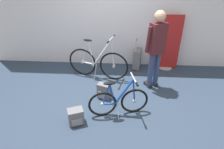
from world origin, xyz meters
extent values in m
plane|color=#2D3D51|center=(0.00, 0.00, 0.00)|extent=(6.80, 6.80, 0.00)
cube|color=silver|center=(0.00, 1.88, 1.55)|extent=(6.80, 0.10, 3.09)
cylinder|color=#B7B7BC|center=(1.48, 1.66, 0.01)|extent=(0.36, 0.36, 0.02)
cube|color=#A51E1E|center=(1.48, 1.66, 0.73)|extent=(0.60, 0.02, 1.41)
torus|color=black|center=(0.55, -0.26, 0.26)|extent=(0.52, 0.16, 0.52)
cylinder|color=#B7B7BC|center=(0.55, -0.26, 0.26)|extent=(0.07, 0.06, 0.06)
torus|color=black|center=(-0.03, -0.40, 0.26)|extent=(0.52, 0.16, 0.52)
cylinder|color=#B7B7BC|center=(-0.03, -0.40, 0.26)|extent=(0.07, 0.06, 0.06)
cylinder|color=#1947B2|center=(0.08, -0.37, 0.25)|extent=(0.23, 0.09, 0.05)
cylinder|color=#1947B2|center=(0.35, -0.31, 0.49)|extent=(0.36, 0.12, 0.51)
cylinder|color=#1947B2|center=(0.14, -0.36, 0.46)|extent=(0.14, 0.07, 0.44)
cylinder|color=#1947B2|center=(0.08, -0.37, 0.25)|extent=(0.23, 0.08, 0.04)
cylinder|color=#1947B2|center=(0.53, -0.27, 0.49)|extent=(0.08, 0.05, 0.47)
cylinder|color=#1947B2|center=(0.03, -0.38, 0.47)|extent=(0.15, 0.06, 0.42)
ellipsoid|color=black|center=(0.10, -0.37, 0.70)|extent=(0.23, 0.14, 0.05)
cylinder|color=#B7B7BC|center=(0.51, -0.27, 0.75)|extent=(0.03, 0.03, 0.04)
cylinder|color=#B7B7BC|center=(0.51, -0.27, 0.77)|extent=(0.13, 0.43, 0.03)
cylinder|color=black|center=(0.56, -0.49, 0.77)|extent=(0.06, 0.10, 0.04)
cylinder|color=black|center=(0.46, -0.06, 0.77)|extent=(0.06, 0.10, 0.04)
cylinder|color=#B7B7BC|center=(0.19, -0.35, 0.25)|extent=(0.14, 0.05, 0.14)
cylinder|color=#B7B7BC|center=(0.25, -0.42, 0.12)|extent=(0.06, 0.19, 0.24)
torus|color=black|center=(0.10, 0.95, 0.36)|extent=(0.70, 0.20, 0.71)
cylinder|color=#B7B7BC|center=(0.10, 0.95, 0.36)|extent=(0.07, 0.06, 0.06)
torus|color=black|center=(-0.70, 1.14, 0.36)|extent=(0.70, 0.20, 0.71)
cylinder|color=#B7B7BC|center=(-0.70, 1.14, 0.36)|extent=(0.07, 0.06, 0.06)
cylinder|color=silver|center=(-0.54, 1.10, 0.35)|extent=(0.31, 0.11, 0.05)
cylinder|color=silver|center=(-0.18, 1.01, 0.67)|extent=(0.47, 0.15, 0.68)
cylinder|color=silver|center=(-0.46, 1.08, 0.63)|extent=(0.17, 0.07, 0.59)
cylinder|color=silver|center=(-0.54, 1.10, 0.35)|extent=(0.31, 0.10, 0.04)
cylinder|color=silver|center=(0.07, 0.96, 0.68)|extent=(0.10, 0.05, 0.64)
cylinder|color=silver|center=(-0.61, 1.11, 0.64)|extent=(0.20, 0.07, 0.58)
ellipsoid|color=black|center=(-0.52, 1.09, 0.94)|extent=(0.23, 0.14, 0.05)
cylinder|color=#B7B7BC|center=(0.04, 0.96, 1.01)|extent=(0.03, 0.03, 0.04)
cylinder|color=#B7B7BC|center=(0.04, 0.96, 1.03)|extent=(0.13, 0.43, 0.03)
cylinder|color=black|center=(-0.01, 0.75, 1.03)|extent=(0.06, 0.10, 0.04)
cylinder|color=black|center=(0.09, 1.18, 1.03)|extent=(0.06, 0.10, 0.04)
cylinder|color=#B7B7BC|center=(-0.39, 1.06, 0.34)|extent=(0.14, 0.05, 0.14)
cylinder|color=#B7B7BC|center=(-0.36, 0.96, 0.16)|extent=(0.06, 0.19, 0.33)
cylinder|color=navy|center=(1.08, 0.72, 0.42)|extent=(0.11, 0.11, 0.83)
cube|color=black|center=(1.05, 0.76, 0.04)|extent=(0.19, 0.25, 0.07)
cylinder|color=navy|center=(0.94, 0.65, 0.42)|extent=(0.11, 0.11, 0.83)
cube|color=black|center=(0.91, 0.69, 0.04)|extent=(0.19, 0.25, 0.07)
cube|color=#4C1E23|center=(1.01, 0.68, 1.15)|extent=(0.38, 0.33, 0.64)
cylinder|color=#4C1E23|center=(1.19, 0.79, 1.15)|extent=(0.08, 0.11, 0.55)
cylinder|color=#4C1E23|center=(0.81, 0.60, 1.15)|extent=(0.13, 0.11, 0.55)
sphere|color=tan|center=(1.01, 0.68, 1.61)|extent=(0.23, 0.23, 0.23)
cube|color=slate|center=(0.69, 1.58, 0.28)|extent=(0.25, 0.39, 0.52)
cylinder|color=#B7B7BC|center=(0.63, 1.48, 0.68)|extent=(0.02, 0.02, 0.28)
cylinder|color=#B7B7BC|center=(0.67, 1.70, 0.68)|extent=(0.02, 0.02, 0.28)
cylinder|color=slate|center=(0.65, 1.59, 0.82)|extent=(0.06, 0.23, 0.02)
cylinder|color=black|center=(0.72, 1.45, 0.02)|extent=(0.04, 0.03, 0.04)
cylinder|color=black|center=(0.77, 1.69, 0.02)|extent=(0.04, 0.03, 0.04)
cube|color=slate|center=(-0.48, -0.61, 0.14)|extent=(0.32, 0.28, 0.29)
cube|color=gray|center=(-0.44, -0.72, 0.10)|extent=(0.18, 0.10, 0.13)
cube|color=slate|center=(-0.07, 0.17, 0.16)|extent=(0.29, 0.23, 0.33)
cube|color=gray|center=(-0.10, 0.09, 0.12)|extent=(0.17, 0.09, 0.15)
camera|label=1|loc=(0.32, -3.16, 2.45)|focal=30.90mm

